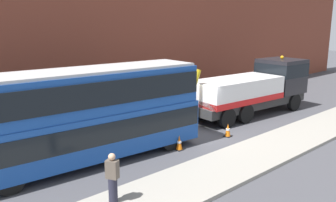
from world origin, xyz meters
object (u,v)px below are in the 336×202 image
Objects in this scene: recovery_tow_truck at (255,87)px; double_decker_bus at (82,113)px; traffic_cone_near_bus at (179,143)px; pedestrian_onlooker at (113,179)px; traffic_cone_midway at (228,130)px.

double_decker_bus is at bearing -175.97° from recovery_tow_truck.
traffic_cone_near_bus is at bearing -164.96° from recovery_tow_truck.
pedestrian_onlooker is at bearing -159.66° from recovery_tow_truck.
recovery_tow_truck is 0.92× the size of double_decker_bus.
recovery_tow_truck is 14.16m from pedestrian_onlooker.
traffic_cone_midway is (7.41, -1.92, -1.89)m from double_decker_bus.
recovery_tow_truck is 14.19× the size of traffic_cone_near_bus.
double_decker_bus is 15.51× the size of traffic_cone_near_bus.
pedestrian_onlooker is at bearing -155.99° from traffic_cone_near_bus.
pedestrian_onlooker is (-1.11, -3.97, -1.25)m from double_decker_bus.
traffic_cone_midway is at bearing -10.32° from double_decker_bus.
pedestrian_onlooker is at bearing -166.47° from traffic_cone_midway.
recovery_tow_truck is 14.19× the size of traffic_cone_midway.
recovery_tow_truck is 5.58m from traffic_cone_midway.
pedestrian_onlooker is 2.38× the size of traffic_cone_near_bus.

